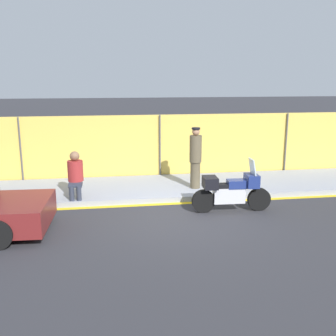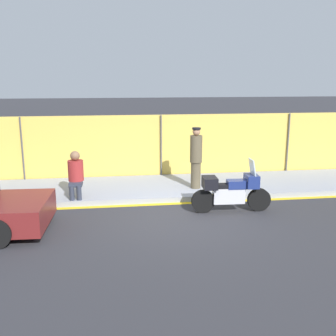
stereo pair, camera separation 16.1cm
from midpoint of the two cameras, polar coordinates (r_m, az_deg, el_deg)
The scene contains 7 objects.
ground_plane at distance 10.17m, azimuth 1.36°, elevation -7.25°, with size 120.00×120.00×0.00m, color #2D2D33.
sidewalk at distance 12.60m, azimuth -0.71°, elevation -2.82°, with size 34.49×2.71×0.16m.
curb_paint_stripe at distance 11.26m, azimuth 0.32°, elevation -5.19°, with size 34.49×0.18×0.01m.
storefront_fence at distance 13.76m, azimuth -1.56°, elevation 3.03°, with size 32.76×0.17×2.27m.
motorcycle at distance 10.60m, azimuth 8.71°, elevation -3.29°, with size 2.15×0.55×1.43m.
officer_standing at distance 12.05m, azimuth 3.63°, elevation 1.56°, with size 0.37×0.37×1.88m.
person_seated_on_curb at distance 11.48m, azimuth -13.70°, elevation -0.64°, with size 0.44×0.70×1.32m.
Camera 1 is at (-1.75, -9.38, 3.53)m, focal length 42.00 mm.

